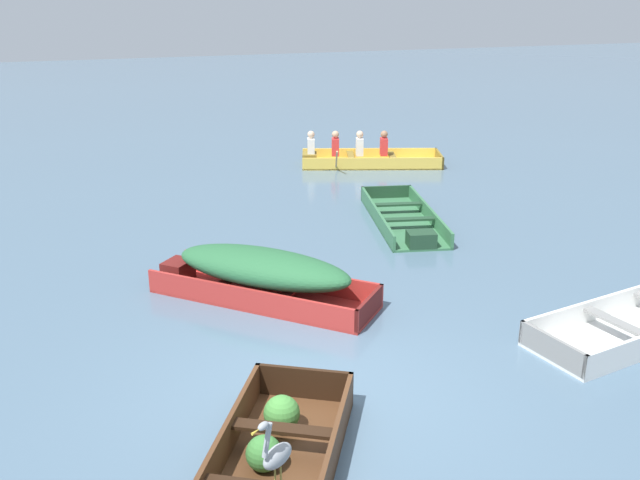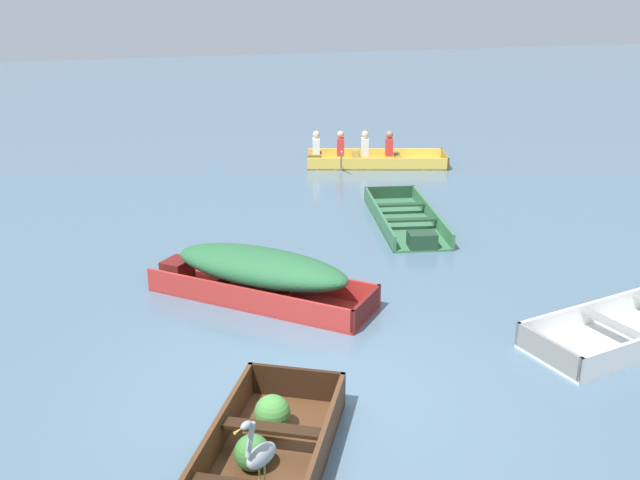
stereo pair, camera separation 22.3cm
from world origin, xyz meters
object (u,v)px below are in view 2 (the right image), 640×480
object	(u,v)px
skiff_green_mid_moored	(406,221)
skiff_red_far_moored	(259,271)
dinghy_dark_varnish_foreground	(257,470)
rowboat_yellow_with_crew	(366,157)
heron_on_dinghy	(260,454)

from	to	relation	value
skiff_green_mid_moored	skiff_red_far_moored	world-z (taller)	skiff_red_far_moored
dinghy_dark_varnish_foreground	skiff_green_mid_moored	distance (m)	7.87
skiff_red_far_moored	rowboat_yellow_with_crew	bearing A→B (deg)	58.47
dinghy_dark_varnish_foreground	heron_on_dinghy	bearing A→B (deg)	-98.82
rowboat_yellow_with_crew	heron_on_dinghy	bearing A→B (deg)	-114.57
heron_on_dinghy	skiff_red_far_moored	bearing A→B (deg)	77.52
skiff_red_far_moored	dinghy_dark_varnish_foreground	bearing A→B (deg)	-103.12
skiff_red_far_moored	rowboat_yellow_with_crew	distance (m)	8.47
dinghy_dark_varnish_foreground	skiff_red_far_moored	world-z (taller)	skiff_red_far_moored
skiff_green_mid_moored	heron_on_dinghy	xyz separation A→B (m)	(-4.50, -7.25, 0.79)
skiff_green_mid_moored	heron_on_dinghy	bearing A→B (deg)	-121.83
dinghy_dark_varnish_foreground	rowboat_yellow_with_crew	size ratio (longest dim) A/B	0.83
rowboat_yellow_with_crew	skiff_green_mid_moored	bearing A→B (deg)	-101.70
rowboat_yellow_with_crew	heron_on_dinghy	xyz separation A→B (m)	(-5.48, -12.00, 0.68)
skiff_green_mid_moored	rowboat_yellow_with_crew	size ratio (longest dim) A/B	0.91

